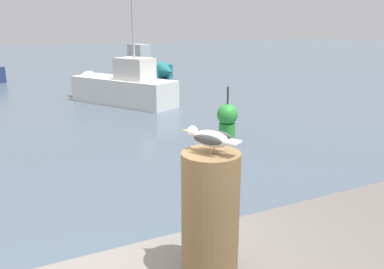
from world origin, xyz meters
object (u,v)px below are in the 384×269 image
at_px(seagull, 210,138).
at_px(boat_white, 115,87).
at_px(channel_buoy, 227,119).
at_px(mooring_post, 210,215).
at_px(boat_teal, 146,66).

relative_size(seagull, boat_white, 0.07).
relative_size(seagull, channel_buoy, 0.28).
bearing_deg(channel_buoy, mooring_post, -122.65).
distance_m(boat_white, boat_teal, 8.42).
xyz_separation_m(mooring_post, seagull, (-0.00, 0.01, 0.49)).
relative_size(seagull, boat_teal, 0.07).
bearing_deg(seagull, boat_white, 76.34).
height_order(seagull, channel_buoy, seagull).
bearing_deg(boat_white, boat_teal, 61.29).
height_order(mooring_post, boat_white, boat_white).
bearing_deg(boat_teal, mooring_post, -109.50).
bearing_deg(seagull, mooring_post, -61.22).
distance_m(seagull, boat_teal, 21.50).
relative_size(mooring_post, seagull, 2.21).
xyz_separation_m(seagull, boat_white, (3.12, 12.81, -1.67)).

